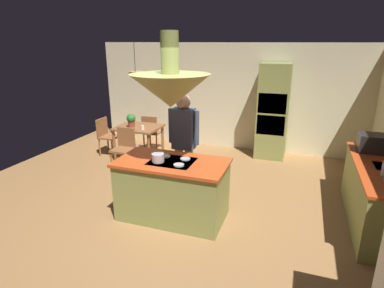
{
  "coord_description": "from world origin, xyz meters",
  "views": [
    {
      "loc": [
        1.71,
        -4.18,
        2.58
      ],
      "look_at": [
        0.1,
        0.4,
        1.0
      ],
      "focal_mm": 29.72,
      "sensor_mm": 36.0,
      "label": 1
    }
  ],
  "objects_px": {
    "kitchen_island": "(173,189)",
    "person_at_island": "(184,139)",
    "dining_table": "(139,131)",
    "microwave_on_counter": "(374,143)",
    "oven_tower": "(273,112)",
    "chair_facing_island": "(124,146)",
    "chair_at_corner": "(106,134)",
    "chair_by_back_wall": "(151,130)",
    "potted_plant_on_table": "(131,120)",
    "cup_on_table": "(143,128)",
    "cooking_pot_on_cooktop": "(158,158)"
  },
  "relations": [
    {
      "from": "oven_tower",
      "to": "chair_facing_island",
      "type": "distance_m",
      "value": 3.37
    },
    {
      "from": "chair_facing_island",
      "to": "cup_on_table",
      "type": "xyz_separation_m",
      "value": [
        0.22,
        0.43,
        0.3
      ]
    },
    {
      "from": "chair_facing_island",
      "to": "chair_at_corner",
      "type": "bearing_deg",
      "value": 143.5
    },
    {
      "from": "chair_facing_island",
      "to": "potted_plant_on_table",
      "type": "bearing_deg",
      "value": 101.96
    },
    {
      "from": "chair_at_corner",
      "to": "oven_tower",
      "type": "bearing_deg",
      "value": -72.67
    },
    {
      "from": "kitchen_island",
      "to": "person_at_island",
      "type": "bearing_deg",
      "value": 96.75
    },
    {
      "from": "kitchen_island",
      "to": "cup_on_table",
      "type": "xyz_separation_m",
      "value": [
        -1.48,
        1.89,
        0.35
      ]
    },
    {
      "from": "potted_plant_on_table",
      "to": "microwave_on_counter",
      "type": "bearing_deg",
      "value": -6.88
    },
    {
      "from": "person_at_island",
      "to": "chair_by_back_wall",
      "type": "height_order",
      "value": "person_at_island"
    },
    {
      "from": "chair_facing_island",
      "to": "microwave_on_counter",
      "type": "relative_size",
      "value": 1.89
    },
    {
      "from": "dining_table",
      "to": "cooking_pot_on_cooktop",
      "type": "bearing_deg",
      "value": -55.37
    },
    {
      "from": "person_at_island",
      "to": "microwave_on_counter",
      "type": "height_order",
      "value": "person_at_island"
    },
    {
      "from": "potted_plant_on_table",
      "to": "oven_tower",
      "type": "bearing_deg",
      "value": 23.05
    },
    {
      "from": "potted_plant_on_table",
      "to": "cup_on_table",
      "type": "height_order",
      "value": "potted_plant_on_table"
    },
    {
      "from": "microwave_on_counter",
      "to": "cooking_pot_on_cooktop",
      "type": "xyz_separation_m",
      "value": [
        -3.0,
        -1.57,
        -0.06
      ]
    },
    {
      "from": "chair_at_corner",
      "to": "cooking_pot_on_cooktop",
      "type": "distance_m",
      "value": 3.31
    },
    {
      "from": "potted_plant_on_table",
      "to": "microwave_on_counter",
      "type": "height_order",
      "value": "microwave_on_counter"
    },
    {
      "from": "person_at_island",
      "to": "chair_at_corner",
      "type": "distance_m",
      "value": 2.89
    },
    {
      "from": "kitchen_island",
      "to": "microwave_on_counter",
      "type": "distance_m",
      "value": 3.24
    },
    {
      "from": "oven_tower",
      "to": "cooking_pot_on_cooktop",
      "type": "bearing_deg",
      "value": -110.48
    },
    {
      "from": "kitchen_island",
      "to": "chair_facing_island",
      "type": "height_order",
      "value": "kitchen_island"
    },
    {
      "from": "person_at_island",
      "to": "cup_on_table",
      "type": "relative_size",
      "value": 19.69
    },
    {
      "from": "chair_at_corner",
      "to": "cup_on_table",
      "type": "xyz_separation_m",
      "value": [
        1.08,
        -0.21,
        0.3
      ]
    },
    {
      "from": "person_at_island",
      "to": "microwave_on_counter",
      "type": "distance_m",
      "value": 3.01
    },
    {
      "from": "chair_at_corner",
      "to": "cup_on_table",
      "type": "relative_size",
      "value": 9.67
    },
    {
      "from": "oven_tower",
      "to": "chair_at_corner",
      "type": "bearing_deg",
      "value": -162.67
    },
    {
      "from": "chair_facing_island",
      "to": "cup_on_table",
      "type": "distance_m",
      "value": 0.57
    },
    {
      "from": "kitchen_island",
      "to": "oven_tower",
      "type": "bearing_deg",
      "value": 71.26
    },
    {
      "from": "chair_facing_island",
      "to": "microwave_on_counter",
      "type": "height_order",
      "value": "microwave_on_counter"
    },
    {
      "from": "kitchen_island",
      "to": "cooking_pot_on_cooktop",
      "type": "relative_size",
      "value": 9.03
    },
    {
      "from": "chair_at_corner",
      "to": "cooking_pot_on_cooktop",
      "type": "relative_size",
      "value": 4.83
    },
    {
      "from": "chair_by_back_wall",
      "to": "cooking_pot_on_cooktop",
      "type": "xyz_separation_m",
      "value": [
        1.54,
        -2.87,
        0.49
      ]
    },
    {
      "from": "potted_plant_on_table",
      "to": "chair_at_corner",
      "type": "bearing_deg",
      "value": 172.62
    },
    {
      "from": "chair_at_corner",
      "to": "cooking_pot_on_cooktop",
      "type": "xyz_separation_m",
      "value": [
        2.4,
        -2.23,
        0.49
      ]
    },
    {
      "from": "dining_table",
      "to": "microwave_on_counter",
      "type": "height_order",
      "value": "microwave_on_counter"
    },
    {
      "from": "dining_table",
      "to": "microwave_on_counter",
      "type": "xyz_separation_m",
      "value": [
        4.54,
        -0.66,
        0.4
      ]
    },
    {
      "from": "cup_on_table",
      "to": "microwave_on_counter",
      "type": "height_order",
      "value": "microwave_on_counter"
    },
    {
      "from": "cup_on_table",
      "to": "microwave_on_counter",
      "type": "bearing_deg",
      "value": -5.95
    },
    {
      "from": "oven_tower",
      "to": "chair_at_corner",
      "type": "xyz_separation_m",
      "value": [
        -3.66,
        -1.14,
        -0.56
      ]
    },
    {
      "from": "chair_by_back_wall",
      "to": "cooking_pot_on_cooktop",
      "type": "bearing_deg",
      "value": 118.23
    },
    {
      "from": "dining_table",
      "to": "chair_facing_island",
      "type": "distance_m",
      "value": 0.65
    },
    {
      "from": "chair_by_back_wall",
      "to": "chair_at_corner",
      "type": "bearing_deg",
      "value": 36.5
    },
    {
      "from": "dining_table",
      "to": "chair_at_corner",
      "type": "distance_m",
      "value": 0.87
    },
    {
      "from": "kitchen_island",
      "to": "microwave_on_counter",
      "type": "xyz_separation_m",
      "value": [
        2.84,
        1.44,
        0.59
      ]
    },
    {
      "from": "chair_facing_island",
      "to": "chair_at_corner",
      "type": "relative_size",
      "value": 1.0
    },
    {
      "from": "person_at_island",
      "to": "cup_on_table",
      "type": "xyz_separation_m",
      "value": [
        -1.4,
        1.18,
        -0.22
      ]
    },
    {
      "from": "kitchen_island",
      "to": "oven_tower",
      "type": "relative_size",
      "value": 0.76
    },
    {
      "from": "oven_tower",
      "to": "potted_plant_on_table",
      "type": "height_order",
      "value": "oven_tower"
    },
    {
      "from": "potted_plant_on_table",
      "to": "cup_on_table",
      "type": "distance_m",
      "value": 0.37
    },
    {
      "from": "dining_table",
      "to": "cup_on_table",
      "type": "bearing_deg",
      "value": -43.5
    }
  ]
}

